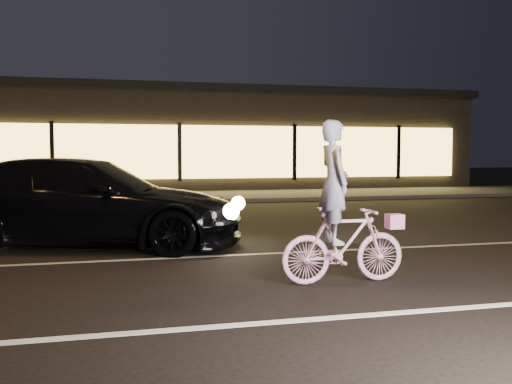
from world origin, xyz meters
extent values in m
plane|color=black|center=(0.00, 0.00, 0.00)|extent=(90.00, 90.00, 0.00)
cube|color=silver|center=(0.00, -1.50, 0.00)|extent=(60.00, 0.12, 0.01)
cube|color=gray|center=(0.00, 2.00, 0.00)|extent=(60.00, 0.10, 0.01)
cube|color=#383533|center=(0.00, 13.00, 0.06)|extent=(30.00, 4.00, 0.12)
cube|color=black|center=(0.00, 19.00, 2.00)|extent=(25.00, 8.00, 4.00)
cube|color=black|center=(0.00, 19.00, 4.05)|extent=(25.40, 8.40, 0.30)
cube|color=#F2CA54|center=(0.00, 14.90, 1.60)|extent=(23.00, 0.15, 2.00)
cube|color=black|center=(-4.50, 14.82, 1.60)|extent=(0.15, 0.08, 2.20)
cube|color=black|center=(0.00, 14.82, 1.60)|extent=(0.15, 0.08, 2.20)
cube|color=black|center=(4.50, 14.82, 1.60)|extent=(0.15, 0.08, 2.20)
cube|color=black|center=(9.00, 14.82, 1.60)|extent=(0.15, 0.08, 2.20)
imported|color=#D63D70|center=(0.24, -0.16, 0.47)|extent=(1.57, 0.44, 0.94)
imported|color=white|center=(0.10, -0.16, 1.23)|extent=(0.35, 0.54, 1.48)
cube|color=#FF49AF|center=(0.91, -0.16, 0.74)|extent=(0.20, 0.16, 0.18)
imported|color=black|center=(-2.88, 3.38, 0.75)|extent=(5.54, 3.49, 1.50)
sphere|color=#FFF2BF|center=(-0.31, 3.32, 0.69)|extent=(0.25, 0.25, 0.25)
sphere|color=#FFF2BF|center=(-0.70, 2.01, 0.69)|extent=(0.25, 0.25, 0.25)
camera|label=1|loc=(-2.48, -6.52, 1.59)|focal=40.00mm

